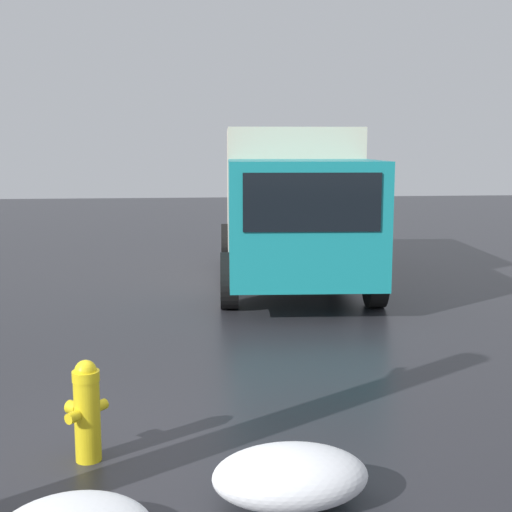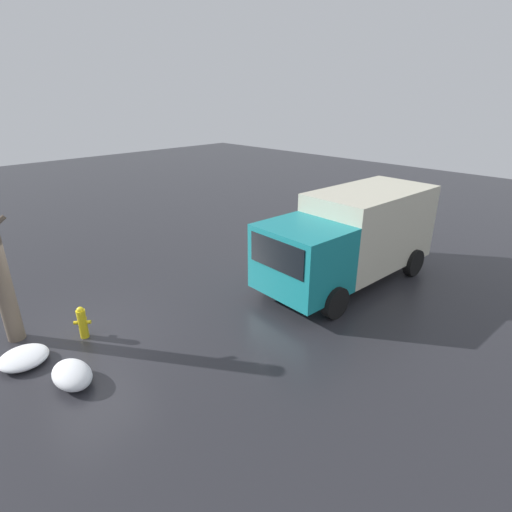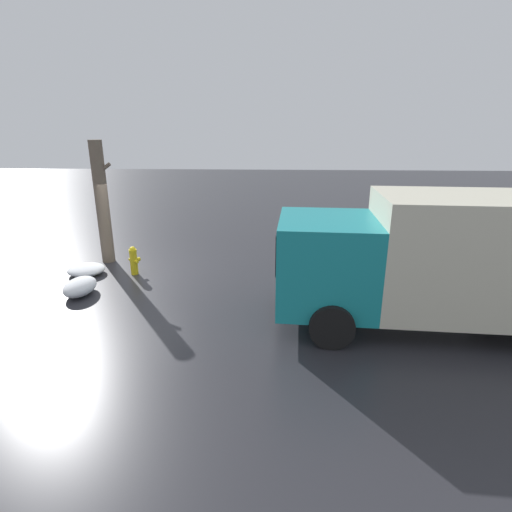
# 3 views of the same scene
# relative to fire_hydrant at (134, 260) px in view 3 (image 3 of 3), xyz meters

# --- Properties ---
(ground_plane) EXTENTS (60.00, 60.00, 0.00)m
(ground_plane) POSITION_rel_fire_hydrant_xyz_m (-0.00, -0.00, -0.44)
(ground_plane) COLOR #28282D
(fire_hydrant) EXTENTS (0.38, 0.36, 0.85)m
(fire_hydrant) POSITION_rel_fire_hydrant_xyz_m (0.00, 0.00, 0.00)
(fire_hydrant) COLOR yellow
(fire_hydrant) RESTS_ON ground_plane
(tree_trunk) EXTENTS (0.61, 0.40, 3.80)m
(tree_trunk) POSITION_rel_fire_hydrant_xyz_m (-1.24, 1.13, 1.47)
(tree_trunk) COLOR #6B5B4C
(tree_trunk) RESTS_ON ground_plane
(delivery_truck) EXTENTS (6.50, 2.91, 2.88)m
(delivery_truck) POSITION_rel_fire_hydrant_xyz_m (7.56, -2.82, 1.12)
(delivery_truck) COLOR teal
(delivery_truck) RESTS_ON ground_plane
(snow_pile_by_hydrant) EXTENTS (0.73, 1.13, 0.43)m
(snow_pile_by_hydrant) POSITION_rel_fire_hydrant_xyz_m (-0.90, -1.55, -0.22)
(snow_pile_by_hydrant) COLOR white
(snow_pile_by_hydrant) RESTS_ON ground_plane
(snow_pile_curbside) EXTENTS (1.06, 1.03, 0.29)m
(snow_pile_curbside) POSITION_rel_fire_hydrant_xyz_m (-1.42, -0.08, -0.29)
(snow_pile_curbside) COLOR white
(snow_pile_curbside) RESTS_ON ground_plane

